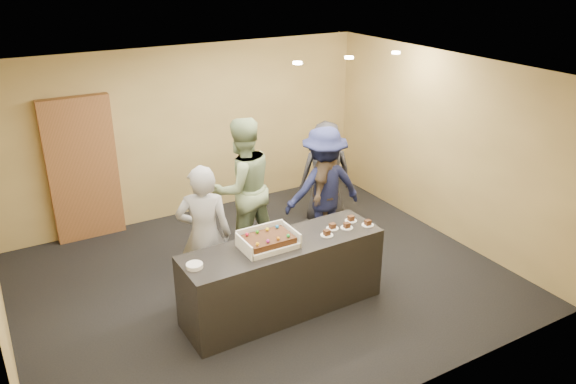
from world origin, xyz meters
The scene contains 17 objects.
room centered at (0.00, 0.00, 1.35)m, with size 6.04×6.00×2.70m.
serving_counter centered at (-0.10, -0.70, 0.45)m, with size 2.40×0.70×0.90m, color black.
storage_cabinet centered at (-1.66, 2.41, 1.07)m, with size 0.97×0.15×2.13m, color brown.
cake_box centered at (-0.28, -0.68, 0.94)m, with size 0.62×0.43×0.18m.
sheet_cake centered at (-0.28, -0.70, 1.00)m, with size 0.53×0.37×0.11m.
plate_stack centered at (-1.17, -0.71, 0.92)m, with size 0.18×0.18×0.04m, color white.
slice_a centered at (0.44, -0.80, 0.92)m, with size 0.15×0.15×0.07m.
slice_b centered at (0.59, -0.68, 0.92)m, with size 0.15×0.15×0.07m.
slice_c centered at (0.76, -0.76, 0.92)m, with size 0.15×0.15×0.07m.
slice_d centered at (0.91, -0.62, 0.92)m, with size 0.15×0.15×0.07m.
slice_e centered at (1.02, -0.82, 0.92)m, with size 0.15×0.15×0.07m.
person_server_grey centered at (-0.80, -0.07, 0.89)m, with size 0.65×0.42×1.77m, color gray.
person_sage_man centered at (0.11, 0.80, 0.99)m, with size 0.96×0.75×1.98m, color gray.
person_navy_man centered at (1.23, 0.47, 0.88)m, with size 1.14×0.66×1.77m, color #191D45.
person_brown_extra centered at (1.27, 0.50, 0.85)m, with size 0.99×0.41×1.70m, color brown.
person_dark_suit centered at (1.67, 1.08, 0.81)m, with size 0.80×0.52×1.63m, color #26262B.
ceiling_spotlights centered at (1.60, 0.50, 2.67)m, with size 1.72×0.12×0.03m.
Camera 1 is at (-2.87, -5.63, 3.94)m, focal length 35.00 mm.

